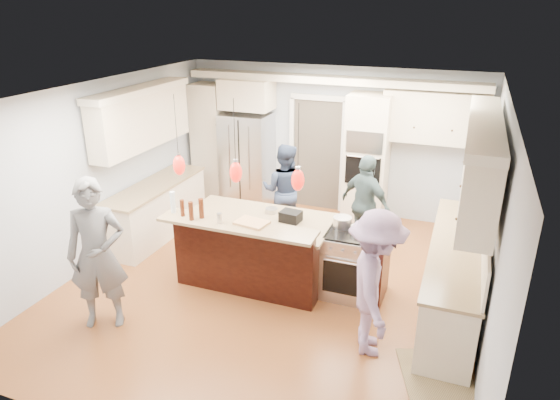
# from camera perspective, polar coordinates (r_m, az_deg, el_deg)

# --- Properties ---
(ground_plane) EXTENTS (6.00, 6.00, 0.00)m
(ground_plane) POSITION_cam_1_polar(r_m,az_deg,el_deg) (7.21, -1.00, -9.49)
(ground_plane) COLOR #AA652E
(ground_plane) RESTS_ON ground
(room_shell) EXTENTS (5.54, 6.04, 2.72)m
(room_shell) POSITION_cam_1_polar(r_m,az_deg,el_deg) (6.46, -1.11, 4.43)
(room_shell) COLOR #B2BCC6
(room_shell) RESTS_ON ground
(refrigerator) EXTENTS (0.90, 0.70, 1.80)m
(refrigerator) POSITION_cam_1_polar(r_m,az_deg,el_deg) (9.63, -3.78, 4.57)
(refrigerator) COLOR #B7B7BC
(refrigerator) RESTS_ON ground
(oven_column) EXTENTS (0.72, 0.69, 2.30)m
(oven_column) POSITION_cam_1_polar(r_m,az_deg,el_deg) (8.91, 9.89, 4.54)
(oven_column) COLOR beige
(oven_column) RESTS_ON ground
(back_upper_cabinets) EXTENTS (5.30, 0.61, 2.54)m
(back_upper_cabinets) POSITION_cam_1_polar(r_m,az_deg,el_deg) (9.24, 1.01, 8.82)
(back_upper_cabinets) COLOR beige
(back_upper_cabinets) RESTS_ON ground
(right_counter_run) EXTENTS (0.64, 3.10, 2.51)m
(right_counter_run) POSITION_cam_1_polar(r_m,az_deg,el_deg) (6.59, 20.17, -3.73)
(right_counter_run) COLOR beige
(right_counter_run) RESTS_ON ground
(left_cabinets) EXTENTS (0.64, 2.30, 2.51)m
(left_cabinets) POSITION_cam_1_polar(r_m,az_deg,el_deg) (8.50, -14.49, 2.64)
(left_cabinets) COLOR beige
(left_cabinets) RESTS_ON ground
(kitchen_island) EXTENTS (2.10, 1.46, 1.12)m
(kitchen_island) POSITION_cam_1_polar(r_m,az_deg,el_deg) (7.12, -2.68, -5.50)
(kitchen_island) COLOR black
(kitchen_island) RESTS_ON ground
(island_range) EXTENTS (0.82, 0.71, 0.92)m
(island_range) POSITION_cam_1_polar(r_m,az_deg,el_deg) (6.82, 8.61, -7.31)
(island_range) COLOR #B7B7BC
(island_range) RESTS_ON ground
(pendant_lights) EXTENTS (1.75, 0.15, 1.03)m
(pendant_lights) POSITION_cam_1_polar(r_m,az_deg,el_deg) (6.11, -5.07, 3.21)
(pendant_lights) COLOR black
(pendant_lights) RESTS_ON ground
(person_bar_end) EXTENTS (0.82, 0.72, 1.90)m
(person_bar_end) POSITION_cam_1_polar(r_m,az_deg,el_deg) (6.33, -20.17, -5.88)
(person_bar_end) COLOR slate
(person_bar_end) RESTS_ON ground
(person_far_left) EXTENTS (0.84, 0.69, 1.60)m
(person_far_left) POSITION_cam_1_polar(r_m,az_deg,el_deg) (8.34, 0.52, 1.10)
(person_far_left) COLOR navy
(person_far_left) RESTS_ON ground
(person_far_right) EXTENTS (1.01, 0.80, 1.59)m
(person_far_right) POSITION_cam_1_polar(r_m,az_deg,el_deg) (7.87, 9.74, -0.53)
(person_far_right) COLOR #42595C
(person_far_right) RESTS_ON ground
(person_range_side) EXTENTS (0.91, 1.24, 1.72)m
(person_range_side) POSITION_cam_1_polar(r_m,az_deg,el_deg) (5.64, 10.81, -9.40)
(person_range_side) COLOR #9578A1
(person_range_side) RESTS_ON ground
(floor_rug) EXTENTS (1.03, 1.24, 0.01)m
(floor_rug) POSITION_cam_1_polar(r_m,az_deg,el_deg) (5.84, 17.76, -19.24)
(floor_rug) COLOR #948050
(floor_rug) RESTS_ON ground
(water_bottle) EXTENTS (0.07, 0.07, 0.29)m
(water_bottle) POSITION_cam_1_polar(r_m,az_deg,el_deg) (6.75, -12.15, -0.25)
(water_bottle) COLOR silver
(water_bottle) RESTS_ON kitchen_island
(beer_bottle_a) EXTENTS (0.07, 0.07, 0.23)m
(beer_bottle_a) POSITION_cam_1_polar(r_m,az_deg,el_deg) (6.63, -11.11, -0.89)
(beer_bottle_a) COLOR #481D0C
(beer_bottle_a) RESTS_ON kitchen_island
(beer_bottle_b) EXTENTS (0.07, 0.07, 0.25)m
(beer_bottle_b) POSITION_cam_1_polar(r_m,az_deg,el_deg) (6.48, -10.13, -1.25)
(beer_bottle_b) COLOR #481D0C
(beer_bottle_b) RESTS_ON kitchen_island
(beer_bottle_c) EXTENTS (0.08, 0.08, 0.27)m
(beer_bottle_c) POSITION_cam_1_polar(r_m,az_deg,el_deg) (6.52, -8.99, -0.95)
(beer_bottle_c) COLOR #481D0C
(beer_bottle_c) RESTS_ON kitchen_island
(drink_can) EXTENTS (0.07, 0.07, 0.13)m
(drink_can) POSITION_cam_1_polar(r_m,az_deg,el_deg) (6.37, -6.92, -2.07)
(drink_can) COLOR #B7B7BC
(drink_can) RESTS_ON kitchen_island
(cutting_board) EXTENTS (0.44, 0.35, 0.03)m
(cutting_board) POSITION_cam_1_polar(r_m,az_deg,el_deg) (6.33, -3.24, -2.60)
(cutting_board) COLOR tan
(cutting_board) RESTS_ON kitchen_island
(pot_large) EXTENTS (0.25, 0.25, 0.15)m
(pot_large) POSITION_cam_1_polar(r_m,az_deg,el_deg) (6.73, 7.14, -2.53)
(pot_large) COLOR #B7B7BC
(pot_large) RESTS_ON island_range
(pot_small) EXTENTS (0.18, 0.18, 0.09)m
(pot_small) POSITION_cam_1_polar(r_m,az_deg,el_deg) (6.62, 8.86, -3.31)
(pot_small) COLOR #B7B7BC
(pot_small) RESTS_ON island_range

